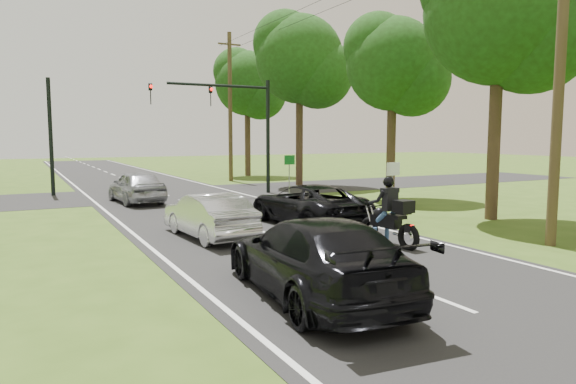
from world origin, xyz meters
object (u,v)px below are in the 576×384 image
Objects in this scene: dark_car_behind at (314,257)px; silver_sedan at (209,215)px; motorcycle_rider at (390,218)px; utility_pole_near at (560,58)px; dark_suv at (308,204)px; sign_white at (393,178)px; sign_green at (289,166)px; utility_pole_far at (230,106)px; traffic_signal at (235,115)px; silver_suv at (136,187)px.

silver_sedan is at bearing -85.41° from dark_car_behind.
utility_pole_near reaches higher than motorcycle_rider.
utility_pole_near is (3.94, -2.08, 4.32)m from motorcycle_rider.
silver_sedan is 0.40× the size of utility_pole_near.
dark_suv is 2.35× the size of sign_white.
motorcycle_rider is 11.24m from sign_green.
motorcycle_rider is at bearing 136.05° from silver_sedan.
dark_car_behind is 26.57m from utility_pole_far.
sign_white reaches higher than dark_suv.
motorcycle_rider is 5.29m from silver_sedan.
traffic_signal is 11.39m from sign_white.
motorcycle_rider is at bearing -130.07° from sign_white.
utility_pole_far is (8.17, 24.91, 4.32)m from dark_car_behind.
motorcycle_rider is at bearing -103.61° from sign_green.
traffic_signal is 3.00× the size of sign_white.
traffic_signal is at bearing -172.56° from silver_suv.
dark_car_behind is (0.05, -15.75, 0.01)m from silver_suv.
traffic_signal is (1.08, 13.91, 3.37)m from motorcycle_rider.
utility_pole_near is 24.00m from utility_pole_far.
silver_suv is 13.05m from utility_pole_far.
utility_pole_far is 19.39m from sign_white.
traffic_signal reaches higher than dark_suv.
utility_pole_near reaches higher than sign_green.
utility_pole_far is at bearing -117.88° from silver_sedan.
traffic_signal reaches higher than motorcycle_rider.
utility_pole_near is at bearing -90.00° from utility_pole_far.
silver_sedan is 1.91× the size of sign_white.
motorcycle_rider is at bearing -138.75° from dark_car_behind.
utility_pole_near is at bearing -73.24° from sign_white.
silver_suv is (-4.29, 12.76, -0.02)m from motorcycle_rider.
sign_white is at bearing -94.51° from utility_pole_far.
utility_pole_near is (8.02, -5.44, 4.41)m from silver_sedan.
utility_pole_far reaches higher than traffic_signal.
utility_pole_near reaches higher than silver_sedan.
dark_car_behind is at bearing 85.46° from silver_suv.
dark_suv is 10.53m from traffic_signal.
silver_suv is 11.96m from sign_white.
dark_suv is 2.35× the size of sign_green.
utility_pole_far is at bearing -102.21° from dark_car_behind.
utility_pole_near is (8.22, -14.84, 4.33)m from silver_suv.
dark_suv is 3.09m from sign_white.
sign_green is (6.87, 13.89, 0.83)m from dark_car_behind.
utility_pole_near and utility_pole_far have the same top height.
dark_suv is 9.57m from silver_suv.
sign_white reaches higher than dark_car_behind.
sign_green is (6.72, 7.54, 0.92)m from silver_sedan.
sign_green is (-1.30, -11.02, -3.49)m from utility_pole_far.
silver_suv is 2.04× the size of sign_green.
motorcycle_rider is at bearing -100.19° from utility_pole_far.
silver_sedan is at bearing 145.85° from utility_pole_near.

